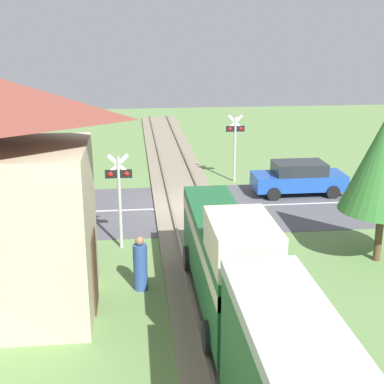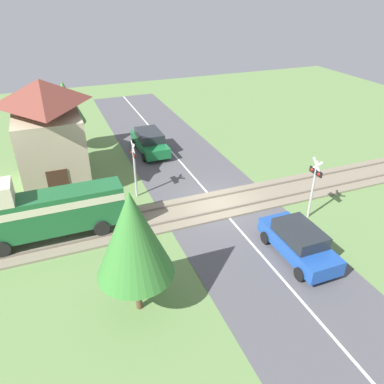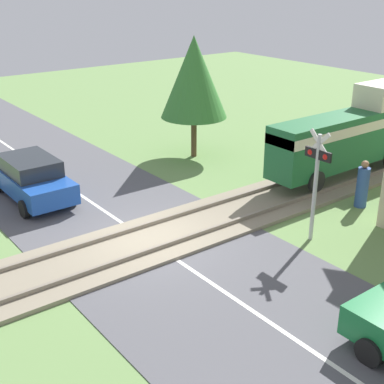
{
  "view_description": "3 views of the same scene",
  "coord_description": "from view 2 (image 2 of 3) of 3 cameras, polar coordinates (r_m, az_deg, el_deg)",
  "views": [
    {
      "loc": [
        2.22,
        21.25,
        7.25
      ],
      "look_at": [
        0.0,
        1.57,
        1.2
      ],
      "focal_mm": 50.0,
      "sensor_mm": 36.0,
      "label": 1
    },
    {
      "loc": [
        -15.85,
        7.83,
        10.86
      ],
      "look_at": [
        0.0,
        1.57,
        1.2
      ],
      "focal_mm": 35.0,
      "sensor_mm": 36.0,
      "label": 2
    },
    {
      "loc": [
        11.87,
        -7.46,
        7.27
      ],
      "look_at": [
        0.0,
        1.57,
        1.2
      ],
      "focal_mm": 50.0,
      "sensor_mm": 36.0,
      "label": 3
    }
  ],
  "objects": [
    {
      "name": "station_building",
      "position": [
        23.07,
        -20.87,
        7.89
      ],
      "size": [
        5.42,
        3.83,
        6.33
      ],
      "color": "#C6B793",
      "rests_on": "ground_plane"
    },
    {
      "name": "crossing_signal_west_approach",
      "position": [
        19.66,
        18.11,
        1.59
      ],
      "size": [
        0.9,
        0.18,
        3.33
      ],
      "color": "#B7B7B7",
      "rests_on": "ground_plane"
    },
    {
      "name": "tree_by_station",
      "position": [
        27.74,
        -18.75,
        12.8
      ],
      "size": [
        2.43,
        2.43,
        5.05
      ],
      "color": "brown",
      "rests_on": "ground_plane"
    },
    {
      "name": "road_surface",
      "position": [
        20.74,
        4.04,
        -2.07
      ],
      "size": [
        48.0,
        6.4,
        0.02
      ],
      "color": "#515156",
      "rests_on": "ground_plane"
    },
    {
      "name": "car_near_crossing",
      "position": [
        17.33,
        15.93,
        -7.3
      ],
      "size": [
        4.15,
        1.83,
        1.52
      ],
      "color": "#1E4CA8",
      "rests_on": "ground_plane"
    },
    {
      "name": "ground_plane",
      "position": [
        20.75,
        4.04,
        -2.1
      ],
      "size": [
        60.0,
        60.0,
        0.0
      ],
      "primitive_type": "plane",
      "color": "#66894C"
    },
    {
      "name": "crossing_signal_east_approach",
      "position": [
        20.9,
        -8.79,
        4.46
      ],
      "size": [
        0.9,
        0.18,
        3.33
      ],
      "color": "#B7B7B7",
      "rests_on": "ground_plane"
    },
    {
      "name": "pedestrian_by_station",
      "position": [
        20.63,
        -16.71,
        -1.19
      ],
      "size": [
        0.4,
        0.4,
        1.63
      ],
      "color": "#2D4C8E",
      "rests_on": "ground_plane"
    },
    {
      "name": "car_far_side",
      "position": [
        27.2,
        -6.48,
        7.69
      ],
      "size": [
        4.57,
        1.88,
        1.58
      ],
      "color": "#197038",
      "rests_on": "ground_plane"
    },
    {
      "name": "track_bed",
      "position": [
        20.71,
        4.05,
        -1.94
      ],
      "size": [
        2.8,
        48.0,
        0.24
      ],
      "color": "gray",
      "rests_on": "ground_plane"
    },
    {
      "name": "tree_roadside_hedge",
      "position": [
        12.83,
        -9.01,
        -6.49
      ],
      "size": [
        2.77,
        2.77,
        5.06
      ],
      "color": "brown",
      "rests_on": "ground_plane"
    }
  ]
}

